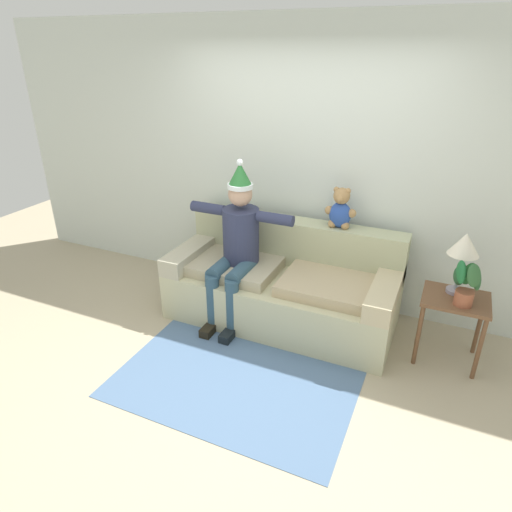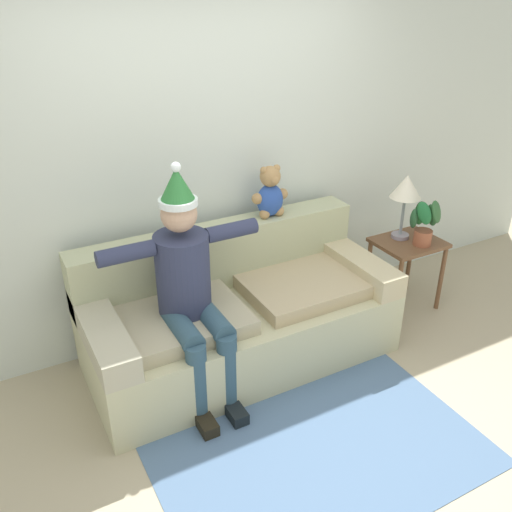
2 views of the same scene
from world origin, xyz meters
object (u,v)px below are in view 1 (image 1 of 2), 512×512
at_px(teddy_bear, 340,210).
at_px(potted_plant, 467,282).
at_px(couch, 284,285).
at_px(table_lamp, 464,247).
at_px(side_table, 454,309).
at_px(person_seated, 236,243).

distance_m(teddy_bear, potted_plant, 1.23).
bearing_deg(couch, table_lamp, 1.27).
xyz_separation_m(couch, potted_plant, (1.54, -0.14, 0.44)).
xyz_separation_m(teddy_bear, potted_plant, (1.12, -0.43, -0.28)).
xyz_separation_m(table_lamp, potted_plant, (0.06, -0.18, -0.21)).
distance_m(table_lamp, potted_plant, 0.28).
relative_size(teddy_bear, side_table, 0.64).
height_order(couch, potted_plant, potted_plant).
height_order(teddy_bear, side_table, teddy_bear).
bearing_deg(teddy_bear, person_seated, -150.91).
relative_size(person_seated, potted_plant, 3.91).
height_order(side_table, table_lamp, table_lamp).
bearing_deg(table_lamp, potted_plant, -71.43).
bearing_deg(teddy_bear, table_lamp, -13.72).
height_order(person_seated, table_lamp, person_seated).
bearing_deg(person_seated, teddy_bear, 29.09).
xyz_separation_m(person_seated, table_lamp, (1.89, 0.20, 0.22)).
bearing_deg(teddy_bear, couch, -145.27).
height_order(table_lamp, potted_plant, table_lamp).
bearing_deg(potted_plant, person_seated, -179.18).
bearing_deg(side_table, table_lamp, 102.45).
bearing_deg(couch, side_table, -2.01).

